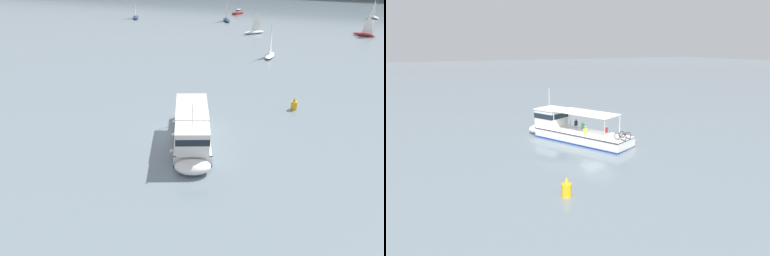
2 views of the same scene
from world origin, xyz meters
The scene contains 10 objects.
ground_plane centered at (0.00, 0.00, 0.00)m, with size 400.00×400.00×0.00m, color slate.
ferry_main centered at (1.42, -2.48, 1.02)m, with size 8.20×12.82×5.32m.
sailboat_mid_channel centered at (14.01, 84.81, 0.54)m, with size 3.47×4.90×5.40m.
sailboat_far_right centered at (-19.54, 64.26, 0.54)m, with size 3.59×4.86×5.40m.
sailboat_near_starboard centered at (13.01, 58.63, 0.54)m, with size 4.98×3.02×5.40m.
sailboat_outer_anchorage centered at (-42.68, 58.58, 0.54)m, with size 3.52×4.89×5.40m.
sailboat_horizon_west centered at (-8.64, 51.58, 0.54)m, with size 4.25×4.51×5.40m.
sailboat_far_left centered at (-0.44, 32.83, 0.54)m, with size 1.83×4.91×5.40m.
motorboat_off_stern centered at (-20.73, 76.96, 0.54)m, with size 2.04×3.80×1.26m.
channel_buoy centered at (7.97, 10.70, 0.57)m, with size 0.70×0.70×1.40m.
Camera 1 is at (14.70, -31.60, 16.33)m, focal length 36.89 mm.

